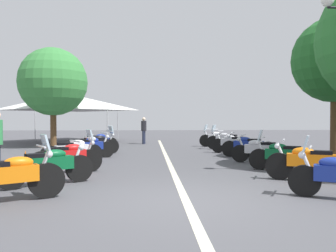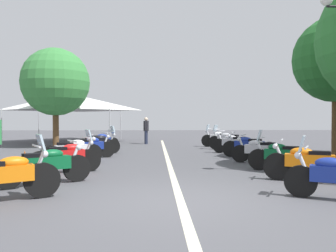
{
  "view_description": "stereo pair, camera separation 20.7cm",
  "coord_description": "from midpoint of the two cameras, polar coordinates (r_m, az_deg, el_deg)",
  "views": [
    {
      "loc": [
        -6.22,
        0.67,
        1.52
      ],
      "look_at": [
        6.09,
        0.0,
        1.26
      ],
      "focal_mm": 36.12,
      "sensor_mm": 36.0,
      "label": 1
    },
    {
      "loc": [
        -6.22,
        0.46,
        1.52
      ],
      "look_at": [
        6.09,
        0.0,
        1.26
      ],
      "focal_mm": 36.12,
      "sensor_mm": 36.0,
      "label": 2
    }
  ],
  "objects": [
    {
      "name": "ground_plane",
      "position": [
        6.43,
        3.03,
        -12.47
      ],
      "size": [
        80.0,
        80.0,
        0.0
      ],
      "primitive_type": "plane",
      "color": "#4C4C51"
    },
    {
      "name": "lane_centre_stripe",
      "position": [
        12.24,
        0.52,
        -5.93
      ],
      "size": [
        23.77,
        0.16,
        0.01
      ],
      "primitive_type": "cube",
      "color": "beige",
      "rests_on": "ground_plane"
    },
    {
      "name": "motorcycle_left_row_0",
      "position": [
        6.85,
        -25.02,
        -7.66
      ],
      "size": [
        1.17,
        1.82,
        1.23
      ],
      "rotation": [
        0.0,
        0.0,
        -1.03
      ],
      "color": "black",
      "rests_on": "ground_plane"
    },
    {
      "name": "motorcycle_left_row_1",
      "position": [
        8.26,
        -19.35,
        -6.23
      ],
      "size": [
        1.35,
        1.9,
        1.01
      ],
      "rotation": [
        0.0,
        0.0,
        -0.97
      ],
      "color": "black",
      "rests_on": "ground_plane"
    },
    {
      "name": "motorcycle_left_row_2",
      "position": [
        9.87,
        -16.16,
        -4.95
      ],
      "size": [
        1.11,
        1.84,
        1.22
      ],
      "rotation": [
        0.0,
        0.0,
        -1.07
      ],
      "color": "black",
      "rests_on": "ground_plane"
    },
    {
      "name": "motorcycle_left_row_3",
      "position": [
        11.69,
        -15.36,
        -4.03
      ],
      "size": [
        1.17,
        1.87,
        1.01
      ],
      "rotation": [
        0.0,
        0.0,
        -1.04
      ],
      "color": "black",
      "rests_on": "ground_plane"
    },
    {
      "name": "motorcycle_left_row_4",
      "position": [
        13.35,
        -12.79,
        -3.42
      ],
      "size": [
        1.23,
        1.92,
        1.0
      ],
      "rotation": [
        0.0,
        0.0,
        -1.03
      ],
      "color": "black",
      "rests_on": "ground_plane"
    },
    {
      "name": "motorcycle_left_row_5",
      "position": [
        14.89,
        -11.48,
        -2.9
      ],
      "size": [
        1.14,
        1.95,
        1.21
      ],
      "rotation": [
        0.0,
        0.0,
        -1.09
      ],
      "color": "black",
      "rests_on": "ground_plane"
    },
    {
      "name": "motorcycle_left_row_6",
      "position": [
        16.65,
        -11.15,
        -2.49
      ],
      "size": [
        1.35,
        1.82,
        1.19
      ],
      "rotation": [
        0.0,
        0.0,
        -0.95
      ],
      "color": "black",
      "rests_on": "ground_plane"
    },
    {
      "name": "motorcycle_right_row_1",
      "position": [
        8.89,
        23.24,
        -5.69
      ],
      "size": [
        1.05,
        2.02,
        1.02
      ],
      "rotation": [
        0.0,
        0.0,
        1.15
      ],
      "color": "black",
      "rests_on": "ground_plane"
    },
    {
      "name": "motorcycle_right_row_2",
      "position": [
        10.43,
        19.28,
        -4.7
      ],
      "size": [
        1.07,
        1.89,
        1.2
      ],
      "rotation": [
        0.0,
        0.0,
        1.11
      ],
      "color": "black",
      "rests_on": "ground_plane"
    },
    {
      "name": "motorcycle_right_row_3",
      "position": [
        12.0,
        15.86,
        -3.98
      ],
      "size": [
        1.14,
        1.88,
        0.99
      ],
      "rotation": [
        0.0,
        0.0,
        1.07
      ],
      "color": "black",
      "rests_on": "ground_plane"
    },
    {
      "name": "motorcycle_right_row_4",
      "position": [
        13.65,
        13.91,
        -3.3
      ],
      "size": [
        1.14,
        1.97,
        1.01
      ],
      "rotation": [
        0.0,
        0.0,
        1.09
      ],
      "color": "black",
      "rests_on": "ground_plane"
    },
    {
      "name": "motorcycle_right_row_5",
      "position": [
        15.12,
        11.48,
        -2.87
      ],
      "size": [
        1.32,
        1.77,
        1.0
      ],
      "rotation": [
        0.0,
        0.0,
        0.95
      ],
      "color": "black",
      "rests_on": "ground_plane"
    },
    {
      "name": "motorcycle_right_row_6",
      "position": [
        16.9,
        10.52,
        -2.37
      ],
      "size": [
        1.35,
        1.87,
        1.23
      ],
      "rotation": [
        0.0,
        0.0,
        0.97
      ],
      "color": "black",
      "rests_on": "ground_plane"
    },
    {
      "name": "motorcycle_right_row_7",
      "position": [
        18.48,
        9.14,
        -2.07
      ],
      "size": [
        1.12,
        2.01,
        1.22
      ],
      "rotation": [
        0.0,
        0.0,
        1.11
      ],
      "color": "black",
      "rests_on": "ground_plane"
    },
    {
      "name": "traffic_cone_0",
      "position": [
        10.67,
        -22.49,
        -5.51
      ],
      "size": [
        0.36,
        0.36,
        0.61
      ],
      "color": "orange",
      "rests_on": "ground_plane"
    },
    {
      "name": "bystander_1",
      "position": [
        20.57,
        -3.43,
        -0.41
      ],
      "size": [
        0.51,
        0.32,
        1.63
      ],
      "rotation": [
        0.0,
        0.0,
        4.41
      ],
      "color": "#1E2338",
      "rests_on": "ground_plane"
    },
    {
      "name": "roadside_tree_1",
      "position": [
        19.27,
        -18.16,
        7.04
      ],
      "size": [
        3.63,
        3.63,
        5.34
      ],
      "color": "brown",
      "rests_on": "ground_plane"
    },
    {
      "name": "event_tent",
      "position": [
        23.14,
        -16.06,
        3.93
      ],
      "size": [
        6.76,
        6.76,
        3.2
      ],
      "color": "white",
      "rests_on": "ground_plane"
    }
  ]
}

